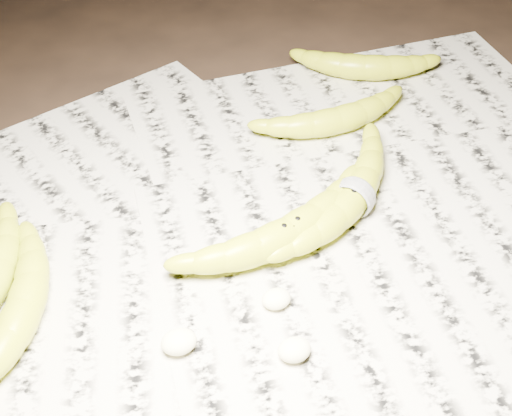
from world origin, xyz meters
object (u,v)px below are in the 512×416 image
object	(u,v)px
banana_left_b	(23,307)
banana_center	(289,231)
banana_upper_a	(337,118)
banana_upper_b	(365,65)
banana_taped	(354,195)

from	to	relation	value
banana_left_b	banana_center	world-z (taller)	banana_center
banana_center	banana_upper_a	distance (m)	0.22
banana_center	banana_upper_b	size ratio (longest dim) A/B	1.26
banana_center	banana_taped	distance (m)	0.09
banana_upper_a	banana_left_b	bearing A→B (deg)	-158.50
banana_taped	banana_upper_b	bearing A→B (deg)	21.76
banana_center	banana_upper_b	bearing A→B (deg)	34.50
banana_taped	banana_center	bearing A→B (deg)	158.64
banana_left_b	banana_taped	xyz separation A→B (m)	(0.37, 0.03, 0.00)
banana_upper_a	banana_center	bearing A→B (deg)	-130.01
banana_taped	banana_upper_a	distance (m)	0.15
banana_upper_a	banana_taped	bearing A→B (deg)	-109.09
banana_center	banana_taped	bearing A→B (deg)	2.09
banana_upper_a	banana_upper_b	xyz separation A→B (m)	(0.09, 0.10, 0.00)
banana_upper_a	banana_upper_b	distance (m)	0.13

